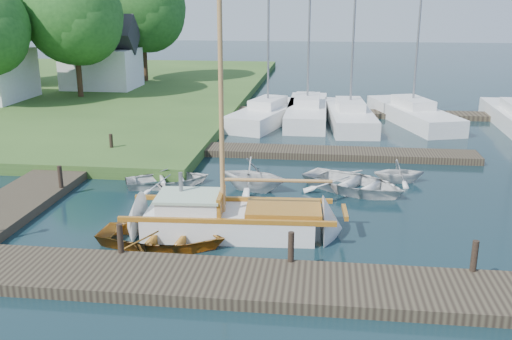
# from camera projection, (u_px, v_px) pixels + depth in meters

# --- Properties ---
(ground) EXTENTS (160.00, 160.00, 0.00)m
(ground) POSITION_uv_depth(u_px,v_px,m) (256.00, 203.00, 19.60)
(ground) COLOR black
(ground) RESTS_ON ground
(near_dock) EXTENTS (18.00, 2.20, 0.30)m
(near_dock) POSITION_uv_depth(u_px,v_px,m) (226.00, 281.00, 13.85)
(near_dock) COLOR black
(near_dock) RESTS_ON ground
(left_dock) EXTENTS (2.20, 18.00, 0.30)m
(left_dock) POSITION_uv_depth(u_px,v_px,m) (60.00, 174.00, 22.38)
(left_dock) COLOR black
(left_dock) RESTS_ON ground
(far_dock) EXTENTS (14.00, 1.60, 0.30)m
(far_dock) POSITION_uv_depth(u_px,v_px,m) (318.00, 153.00, 25.51)
(far_dock) COLOR black
(far_dock) RESTS_ON ground
(pontoon) EXTENTS (30.00, 1.60, 0.30)m
(pontoon) POSITION_uv_depth(u_px,v_px,m) (456.00, 116.00, 33.63)
(pontoon) COLOR black
(pontoon) RESTS_ON ground
(mooring_post_1) EXTENTS (0.16, 0.16, 0.80)m
(mooring_post_1) POSITION_uv_depth(u_px,v_px,m) (120.00, 238.00, 14.99)
(mooring_post_1) COLOR black
(mooring_post_1) RESTS_ON near_dock
(mooring_post_2) EXTENTS (0.16, 0.16, 0.80)m
(mooring_post_2) POSITION_uv_depth(u_px,v_px,m) (291.00, 247.00, 14.47)
(mooring_post_2) COLOR black
(mooring_post_2) RESTS_ON near_dock
(mooring_post_3) EXTENTS (0.16, 0.16, 0.80)m
(mooring_post_3) POSITION_uv_depth(u_px,v_px,m) (474.00, 256.00, 13.96)
(mooring_post_3) COLOR black
(mooring_post_3) RESTS_ON near_dock
(mooring_post_4) EXTENTS (0.16, 0.16, 0.80)m
(mooring_post_4) POSITION_uv_depth(u_px,v_px,m) (60.00, 177.00, 20.20)
(mooring_post_4) COLOR black
(mooring_post_4) RESTS_ON left_dock
(mooring_post_5) EXTENTS (0.16, 0.16, 0.80)m
(mooring_post_5) POSITION_uv_depth(u_px,v_px,m) (111.00, 143.00, 24.96)
(mooring_post_5) COLOR black
(mooring_post_5) RESTS_ON left_dock
(sailboat) EXTENTS (7.25, 2.37, 9.83)m
(sailboat) POSITION_uv_depth(u_px,v_px,m) (235.00, 222.00, 17.03)
(sailboat) COLOR white
(sailboat) RESTS_ON ground
(dinghy) EXTENTS (3.83, 2.85, 0.76)m
(dinghy) POSITION_uv_depth(u_px,v_px,m) (162.00, 233.00, 16.15)
(dinghy) COLOR brown
(dinghy) RESTS_ON ground
(tender_a) EXTENTS (3.74, 3.25, 0.65)m
(tender_a) POSITION_uv_depth(u_px,v_px,m) (168.00, 177.00, 21.43)
(tender_a) COLOR white
(tender_a) RESTS_ON ground
(tender_b) EXTENTS (3.05, 2.82, 1.33)m
(tender_b) POSITION_uv_depth(u_px,v_px,m) (253.00, 173.00, 20.78)
(tender_b) COLOR white
(tender_b) RESTS_ON ground
(tender_c) EXTENTS (4.79, 4.43, 0.81)m
(tender_c) POSITION_uv_depth(u_px,v_px,m) (354.00, 180.00, 20.76)
(tender_c) COLOR white
(tender_c) RESTS_ON ground
(tender_d) EXTENTS (2.10, 1.87, 1.00)m
(tender_d) POSITION_uv_depth(u_px,v_px,m) (399.00, 170.00, 21.73)
(tender_d) COLOR white
(tender_d) RESTS_ON ground
(marina_boat_0) EXTENTS (4.25, 7.74, 10.50)m
(marina_boat_0) POSITION_uv_depth(u_px,v_px,m) (268.00, 113.00, 32.30)
(marina_boat_0) COLOR white
(marina_boat_0) RESTS_ON ground
(marina_boat_1) EXTENTS (2.22, 8.69, 9.27)m
(marina_boat_1) POSITION_uv_depth(u_px,v_px,m) (307.00, 110.00, 33.18)
(marina_boat_1) COLOR white
(marina_boat_1) RESTS_ON ground
(marina_boat_2) EXTENTS (2.77, 7.88, 11.31)m
(marina_boat_2) POSITION_uv_depth(u_px,v_px,m) (350.00, 115.00, 31.78)
(marina_boat_2) COLOR white
(marina_boat_2) RESTS_ON ground
(marina_boat_3) EXTENTS (4.61, 8.72, 13.12)m
(marina_boat_3) POSITION_uv_depth(u_px,v_px,m) (412.00, 112.00, 32.36)
(marina_boat_3) COLOR white
(marina_boat_3) RESTS_ON ground
(house_c) EXTENTS (5.25, 4.00, 5.28)m
(house_c) POSITION_uv_depth(u_px,v_px,m) (101.00, 59.00, 41.39)
(house_c) COLOR white
(house_c) RESTS_ON shore
(tree_3) EXTENTS (6.41, 6.38, 8.74)m
(tree_3) POSITION_uv_depth(u_px,v_px,m) (74.00, 14.00, 36.71)
(tree_3) COLOR #332114
(tree_3) RESTS_ON shore
(tree_7) EXTENTS (6.83, 6.83, 9.38)m
(tree_7) POSITION_uv_depth(u_px,v_px,m) (142.00, 7.00, 43.97)
(tree_7) COLOR #332114
(tree_7) RESTS_ON shore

